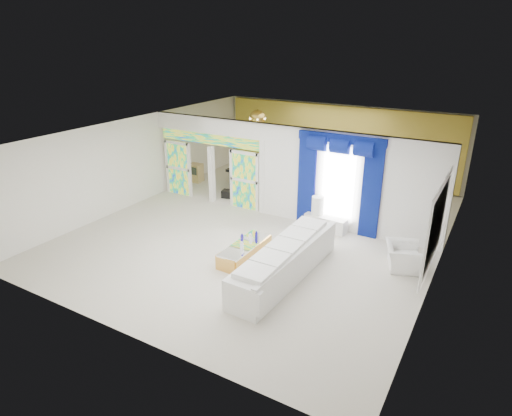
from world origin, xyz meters
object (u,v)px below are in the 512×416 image
Objects in this scene: armchair at (403,256)px; console_table at (326,223)px; white_sofa at (285,263)px; coffee_table at (245,252)px; grand_piano at (255,174)px.

console_table is at bearing 45.27° from armchair.
white_sofa is at bearing 109.46° from armchair.
armchair is (2.38, 1.91, -0.07)m from white_sofa.
armchair is at bearing 23.32° from coffee_table.
white_sofa is 3.09× the size of console_table.
console_table is 0.70× the size of grand_piano.
armchair reaches higher than console_table.
armchair is at bearing -25.46° from console_table.
white_sofa reaches higher than armchair.
console_table is 4.68m from grand_piano.
white_sofa is 6.98m from grand_piano.
armchair is (3.73, 1.61, 0.11)m from coffee_table.
white_sofa is 4.19× the size of armchair.
coffee_table is 6.01m from grand_piano.
grand_piano is at bearing 41.01° from armchair.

